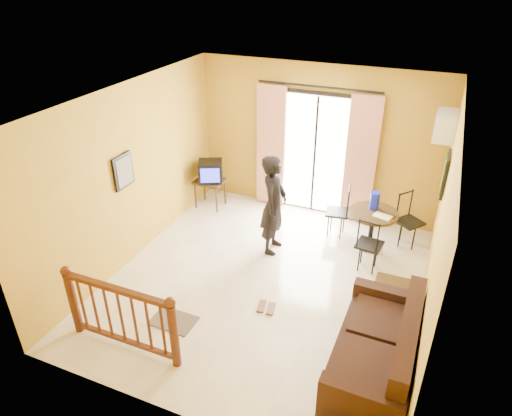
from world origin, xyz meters
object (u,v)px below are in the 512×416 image
at_px(television, 210,171).
at_px(standing_person, 274,205).
at_px(coffee_table, 390,304).
at_px(sofa, 379,352).
at_px(dining_table, 373,220).

xyz_separation_m(television, standing_person, (1.65, -0.95, 0.09)).
height_order(coffee_table, sofa, sofa).
distance_m(television, dining_table, 3.17).
bearing_deg(standing_person, dining_table, -69.00).
xyz_separation_m(dining_table, coffee_table, (0.57, -1.71, -0.25)).
distance_m(coffee_table, standing_person, 2.37).
bearing_deg(dining_table, television, 175.36).
distance_m(television, coffee_table, 4.23).
bearing_deg(television, dining_table, -30.16).
bearing_deg(coffee_table, television, 152.15).
bearing_deg(dining_table, standing_person, -155.08).
bearing_deg(sofa, television, 142.60).
distance_m(dining_table, coffee_table, 1.82).
xyz_separation_m(coffee_table, sofa, (0.01, -0.97, 0.05)).
height_order(television, dining_table, television).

